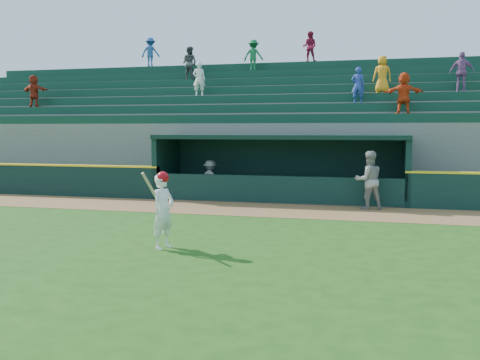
{
  "coord_description": "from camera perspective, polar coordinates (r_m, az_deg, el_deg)",
  "views": [
    {
      "loc": [
        3.59,
        -12.3,
        2.67
      ],
      "look_at": [
        0.0,
        1.6,
        1.3
      ],
      "focal_mm": 40.0,
      "sensor_mm": 36.0,
      "label": 1
    }
  ],
  "objects": [
    {
      "name": "ground",
      "position": [
        13.09,
        -1.76,
        -6.32
      ],
      "size": [
        120.0,
        120.0,
        0.0
      ],
      "primitive_type": "plane",
      "color": "#1E4912",
      "rests_on": "ground"
    },
    {
      "name": "batter_at_plate",
      "position": [
        12.07,
        -8.21,
        -3.16
      ],
      "size": [
        0.62,
        0.8,
        1.75
      ],
      "color": "white",
      "rests_on": "ground"
    },
    {
      "name": "warning_track",
      "position": [
        17.77,
        2.66,
        -3.18
      ],
      "size": [
        40.0,
        3.0,
        0.01
      ],
      "primitive_type": "cube",
      "color": "brown",
      "rests_on": "ground"
    },
    {
      "name": "stands",
      "position": [
        25.13,
        6.27,
        4.8
      ],
      "size": [
        34.5,
        6.25,
        7.51
      ],
      "color": "slate",
      "rests_on": "ground"
    },
    {
      "name": "dugout",
      "position": [
        20.66,
        4.45,
        1.79
      ],
      "size": [
        9.4,
        2.8,
        2.46
      ],
      "color": "slate",
      "rests_on": "ground"
    },
    {
      "name": "dugout_player_front",
      "position": [
        18.32,
        13.57,
        -0.02
      ],
      "size": [
        1.13,
        1.0,
        1.95
      ],
      "primitive_type": "imported",
      "rotation": [
        0.0,
        0.0,
        3.47
      ],
      "color": "#969691",
      "rests_on": "ground"
    },
    {
      "name": "dugout_player_inside",
      "position": [
        20.95,
        -3.2,
        0.12
      ],
      "size": [
        1.06,
        0.8,
        1.46
      ],
      "primitive_type": "imported",
      "rotation": [
        0.0,
        0.0,
        2.84
      ],
      "color": "#A3A39E",
      "rests_on": "ground"
    }
  ]
}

